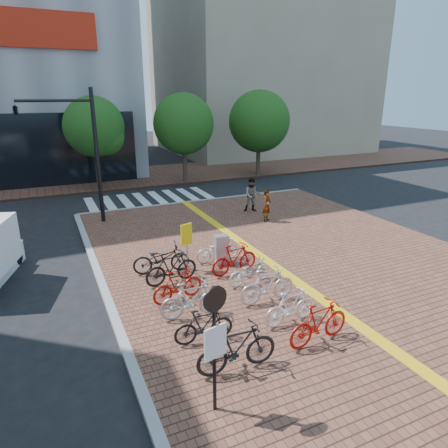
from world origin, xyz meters
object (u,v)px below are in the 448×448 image
bike_0 (237,348)px  utility_box (221,249)px  bike_5 (161,259)px  bike_8 (267,285)px  pedestrian_b (252,195)px  bike_2 (191,300)px  bike_6 (319,323)px  pedestrian_a (267,206)px  bike_7 (290,307)px  bike_11 (218,249)px  bike_3 (178,285)px  bike_4 (171,267)px  yellow_sign (187,238)px  bike_1 (204,325)px  notice_sign (215,335)px  bike_9 (250,271)px  bike_10 (235,259)px  traffic_light_pole (61,133)px

bike_0 → utility_box: bike_0 is taller
bike_5 → bike_8: (2.31, -3.39, 0.03)m
bike_8 → pedestrian_b: pedestrian_b is taller
bike_2 → bike_6: bearing=-129.7°
bike_2 → pedestrian_b: pedestrian_b is taller
bike_0 → bike_6: 2.36m
bike_6 → pedestrian_a: size_ratio=1.18×
bike_7 → bike_11: (-0.07, 4.78, -0.04)m
bike_3 → utility_box: (2.35, 2.01, 0.05)m
bike_7 → pedestrian_a: pedestrian_a is taller
bike_6 → bike_8: 2.35m
bike_8 → bike_11: bearing=1.8°
bike_4 → pedestrian_a: size_ratio=1.17×
bike_7 → yellow_sign: (-1.38, 4.47, 0.71)m
yellow_sign → bike_1: bearing=-104.4°
yellow_sign → bike_8: bearing=-66.1°
pedestrian_a → bike_6: bearing=-151.6°
bike_0 → notice_sign: (-0.93, -0.92, 1.16)m
bike_9 → notice_sign: (-3.29, -4.69, 1.30)m
bike_11 → bike_6: bearing=-179.7°
bike_0 → pedestrian_b: bearing=-27.3°
bike_0 → bike_11: bike_0 is taller
bike_1 → bike_7: bike_7 is taller
bike_9 → notice_sign: bearing=136.6°
bike_10 → bike_5: bearing=56.5°
bike_11 → pedestrian_a: size_ratio=1.10×
bike_7 → yellow_sign: size_ratio=0.95×
bike_7 → bike_9: size_ratio=0.98×
bike_3 → bike_4: bike_4 is taller
bike_4 → pedestrian_a: (6.37, 4.61, 0.24)m
bike_4 → pedestrian_a: pedestrian_a is taller
bike_10 → bike_9: bearing=-179.0°
bike_3 → bike_7: bike_3 is taller
bike_4 → bike_10: bike_4 is taller
bike_0 → yellow_sign: 5.73m
bike_9 → yellow_sign: 2.53m
bike_0 → bike_9: bike_0 is taller
bike_5 → traffic_light_pole: (-2.41, 7.06, 3.85)m
pedestrian_a → utility_box: bearing=-176.1°
bike_1 → bike_11: 5.19m
bike_10 → traffic_light_pole: size_ratio=0.29×
yellow_sign → notice_sign: (-1.76, -6.55, 0.53)m
bike_4 → bike_11: (2.14, 1.05, -0.10)m
bike_10 → bike_11: size_ratio=1.04×
bike_6 → utility_box: 5.58m
bike_6 → bike_10: bearing=-4.3°
bike_7 → notice_sign: notice_sign is taller
utility_box → bike_6: bearing=-88.1°
bike_8 → bike_11: (-0.10, 3.50, -0.09)m
bike_8 → utility_box: size_ratio=1.66×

